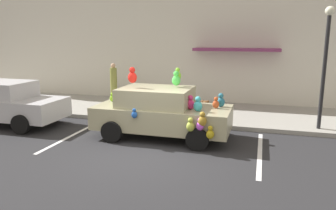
{
  "coord_description": "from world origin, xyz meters",
  "views": [
    {
      "loc": [
        2.89,
        -7.62,
        3.05
      ],
      "look_at": [
        -0.01,
        2.25,
        0.9
      ],
      "focal_mm": 34.6,
      "sensor_mm": 36.0,
      "label": 1
    }
  ],
  "objects_px": {
    "street_lamp_post": "(326,56)",
    "pedestrian_near_shopfront": "(114,84)",
    "plush_covered_car": "(161,112)",
    "teddy_bear_on_sidewalk": "(205,110)",
    "parked_sedan_behind": "(5,103)"
  },
  "relations": [
    {
      "from": "plush_covered_car",
      "to": "parked_sedan_behind",
      "type": "bearing_deg",
      "value": -178.65
    },
    {
      "from": "teddy_bear_on_sidewalk",
      "to": "parked_sedan_behind",
      "type": "bearing_deg",
      "value": -162.26
    },
    {
      "from": "plush_covered_car",
      "to": "pedestrian_near_shopfront",
      "type": "distance_m",
      "value": 5.14
    },
    {
      "from": "teddy_bear_on_sidewalk",
      "to": "pedestrian_near_shopfront",
      "type": "height_order",
      "value": "pedestrian_near_shopfront"
    },
    {
      "from": "pedestrian_near_shopfront",
      "to": "plush_covered_car",
      "type": "bearing_deg",
      "value": -48.04
    },
    {
      "from": "parked_sedan_behind",
      "to": "teddy_bear_on_sidewalk",
      "type": "xyz_separation_m",
      "value": [
        6.77,
        2.16,
        -0.31
      ]
    },
    {
      "from": "street_lamp_post",
      "to": "plush_covered_car",
      "type": "bearing_deg",
      "value": -158.78
    },
    {
      "from": "plush_covered_car",
      "to": "street_lamp_post",
      "type": "xyz_separation_m",
      "value": [
        4.78,
        1.86,
        1.7
      ]
    },
    {
      "from": "teddy_bear_on_sidewalk",
      "to": "street_lamp_post",
      "type": "xyz_separation_m",
      "value": [
        3.76,
        -0.17,
        2.03
      ]
    },
    {
      "from": "street_lamp_post",
      "to": "pedestrian_near_shopfront",
      "type": "bearing_deg",
      "value": 166.56
    },
    {
      "from": "plush_covered_car",
      "to": "teddy_bear_on_sidewalk",
      "type": "height_order",
      "value": "plush_covered_car"
    },
    {
      "from": "parked_sedan_behind",
      "to": "street_lamp_post",
      "type": "relative_size",
      "value": 1.09
    },
    {
      "from": "plush_covered_car",
      "to": "street_lamp_post",
      "type": "relative_size",
      "value": 1.08
    },
    {
      "from": "street_lamp_post",
      "to": "teddy_bear_on_sidewalk",
      "type": "bearing_deg",
      "value": 177.36
    },
    {
      "from": "street_lamp_post",
      "to": "pedestrian_near_shopfront",
      "type": "xyz_separation_m",
      "value": [
        -8.21,
        1.96,
        -1.51
      ]
    }
  ]
}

